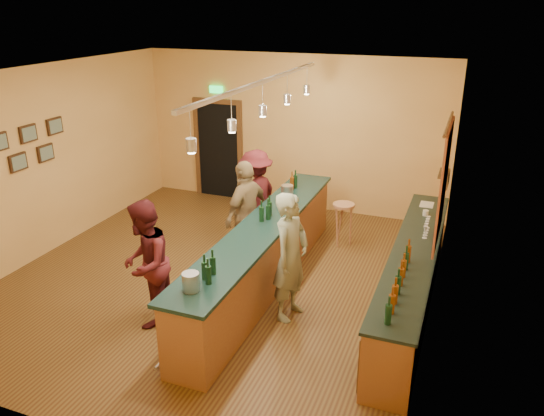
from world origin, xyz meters
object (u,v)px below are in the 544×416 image
at_px(tasting_bar, 263,251).
at_px(customer_b, 247,214).
at_px(bartender, 291,257).
at_px(customer_c, 256,196).
at_px(customer_a, 146,264).
at_px(bar_stool, 343,211).
at_px(back_counter, 412,278).

height_order(tasting_bar, customer_b, customer_b).
bearing_deg(bartender, customer_b, 54.19).
bearing_deg(customer_c, customer_a, 2.54).
xyz_separation_m(customer_b, bar_stool, (1.32, 1.30, -0.25)).
xyz_separation_m(bartender, customer_b, (-1.20, 1.25, -0.01)).
distance_m(customer_b, bar_stool, 1.87).
bearing_deg(bar_stool, customer_c, -166.96).
distance_m(back_counter, customer_b, 2.82).
bearing_deg(customer_c, tasting_bar, 35.25).
height_order(back_counter, bar_stool, back_counter).
bearing_deg(customer_a, tasting_bar, 123.93).
height_order(back_counter, customer_b, customer_b).
height_order(back_counter, bartender, bartender).
relative_size(back_counter, tasting_bar, 0.89).
distance_m(customer_a, customer_b, 2.16).
height_order(customer_c, bar_stool, customer_c).
relative_size(customer_a, customer_b, 0.98).
xyz_separation_m(tasting_bar, customer_b, (-0.55, 0.63, 0.29)).
relative_size(tasting_bar, customer_b, 2.83).
relative_size(customer_b, customer_c, 1.05).
relative_size(tasting_bar, customer_c, 2.98).
bearing_deg(bar_stool, back_counter, -50.59).
xyz_separation_m(back_counter, bartender, (-1.55, -0.81, 0.43)).
relative_size(back_counter, customer_a, 2.58).
bearing_deg(bartender, tasting_bar, 56.68).
height_order(bartender, customer_b, bartender).
bearing_deg(customer_a, bar_stool, 132.35).
bearing_deg(back_counter, customer_c, 155.02).
xyz_separation_m(back_counter, tasting_bar, (-2.20, -0.18, 0.12)).
bearing_deg(back_counter, customer_b, 170.77).
distance_m(bartender, customer_a, 1.95).
distance_m(back_counter, tasting_bar, 2.22).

